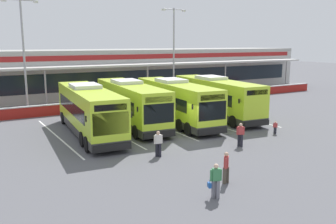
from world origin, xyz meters
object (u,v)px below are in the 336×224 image
at_px(lamp_post_west, 24,50).
at_px(pedestrian_with_handbag, 215,180).
at_px(pedestrian_child, 275,127).
at_px(pedestrian_approaching_bus, 226,167).
at_px(pedestrian_near_bin, 158,143).
at_px(pedestrian_in_dark_coat, 240,134).
at_px(coach_bus_right_centre, 216,98).
at_px(lamp_post_centre, 174,48).
at_px(coach_bus_centre, 176,102).
at_px(coach_bus_leftmost, 89,111).
at_px(coach_bus_left_centre, 131,104).

bearing_deg(lamp_post_west, pedestrian_with_handbag, -81.78).
height_order(pedestrian_child, lamp_post_west, lamp_post_west).
bearing_deg(pedestrian_approaching_bus, pedestrian_child, 31.25).
bearing_deg(pedestrian_approaching_bus, lamp_post_west, 102.19).
bearing_deg(pedestrian_near_bin, pedestrian_in_dark_coat, -8.58).
distance_m(coach_bus_right_centre, lamp_post_centre, 12.44).
height_order(pedestrian_in_dark_coat, pedestrian_near_bin, same).
distance_m(pedestrian_in_dark_coat, pedestrian_near_bin, 5.93).
relative_size(coach_bus_centre, lamp_post_west, 1.12).
distance_m(pedestrian_near_bin, lamp_post_west, 19.75).
distance_m(pedestrian_with_handbag, pedestrian_near_bin, 6.71).
xyz_separation_m(coach_bus_centre, lamp_post_centre, (6.93, 11.68, 4.50)).
bearing_deg(coach_bus_leftmost, coach_bus_centre, 1.29).
height_order(coach_bus_left_centre, pedestrian_approaching_bus, coach_bus_left_centre).
height_order(pedestrian_with_handbag, pedestrian_approaching_bus, same).
distance_m(coach_bus_left_centre, pedestrian_near_bin, 9.26).
bearing_deg(lamp_post_west, pedestrian_approaching_bus, -77.81).
relative_size(pedestrian_approaching_bus, lamp_post_centre, 0.15).
relative_size(coach_bus_centre, pedestrian_child, 12.28).
xyz_separation_m(pedestrian_with_handbag, lamp_post_west, (-3.63, 25.14, 5.43)).
distance_m(pedestrian_in_dark_coat, pedestrian_child, 4.85).
bearing_deg(pedestrian_approaching_bus, pedestrian_near_bin, 98.07).
relative_size(pedestrian_near_bin, lamp_post_centre, 0.15).
distance_m(coach_bus_leftmost, coach_bus_centre, 7.93).
xyz_separation_m(coach_bus_leftmost, coach_bus_left_centre, (4.09, 1.31, 0.00)).
xyz_separation_m(coach_bus_left_centre, lamp_post_west, (-6.69, 9.55, 4.50)).
height_order(coach_bus_right_centre, pedestrian_in_dark_coat, coach_bus_right_centre).
relative_size(coach_bus_centre, lamp_post_centre, 1.12).
height_order(coach_bus_centre, pedestrian_in_dark_coat, coach_bus_centre).
relative_size(coach_bus_left_centre, pedestrian_child, 12.28).
relative_size(pedestrian_in_dark_coat, lamp_post_centre, 0.15).
distance_m(pedestrian_with_handbag, pedestrian_in_dark_coat, 8.80).
bearing_deg(lamp_post_west, coach_bus_centre, -45.42).
relative_size(coach_bus_right_centre, pedestrian_with_handbag, 7.62).
relative_size(coach_bus_right_centre, pedestrian_child, 12.28).
xyz_separation_m(pedestrian_in_dark_coat, pedestrian_near_bin, (-5.86, 0.88, 0.00)).
xyz_separation_m(coach_bus_right_centre, pedestrian_approaching_bus, (-9.99, -13.64, -0.91)).
height_order(pedestrian_in_dark_coat, lamp_post_centre, lamp_post_centre).
bearing_deg(coach_bus_left_centre, coach_bus_centre, -16.41).
relative_size(coach_bus_left_centre, pedestrian_approaching_bus, 7.62).
bearing_deg(lamp_post_west, lamp_post_centre, 3.30).
bearing_deg(pedestrian_near_bin, lamp_post_centre, 56.18).
height_order(coach_bus_centre, pedestrian_approaching_bus, coach_bus_centre).
xyz_separation_m(coach_bus_centre, pedestrian_child, (4.41, -7.41, -1.24)).
distance_m(coach_bus_centre, lamp_post_west, 15.65).
height_order(lamp_post_west, lamp_post_centre, same).
distance_m(coach_bus_left_centre, pedestrian_child, 11.93).
xyz_separation_m(pedestrian_in_dark_coat, lamp_post_centre, (7.19, 20.36, 5.42)).
xyz_separation_m(coach_bus_right_centre, pedestrian_with_handbag, (-11.55, -14.77, -0.93)).
distance_m(coach_bus_right_centre, pedestrian_approaching_bus, 16.93).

